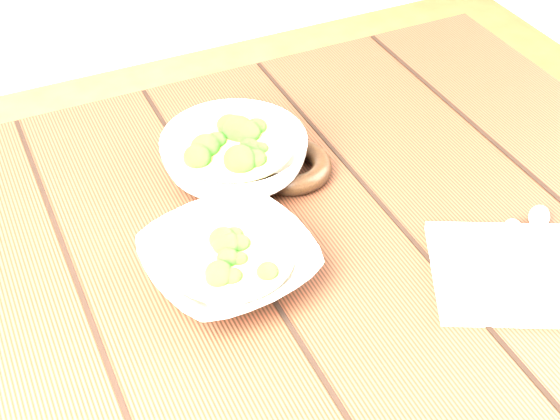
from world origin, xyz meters
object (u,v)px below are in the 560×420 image
object	(u,v)px
table	(257,306)
napkin	(517,272)
trivet	(290,166)
soup_bowl_front	(229,261)
soup_bowl_back	(234,156)

from	to	relation	value
table	napkin	distance (m)	0.34
trivet	napkin	bearing A→B (deg)	-61.22
trivet	napkin	size ratio (longest dim) A/B	0.57
soup_bowl_front	napkin	size ratio (longest dim) A/B	1.10
table	napkin	size ratio (longest dim) A/B	5.99
napkin	soup_bowl_back	bearing A→B (deg)	152.51
soup_bowl_back	napkin	distance (m)	0.40
soup_bowl_front	trivet	distance (m)	0.21
soup_bowl_front	soup_bowl_back	bearing A→B (deg)	65.51
trivet	soup_bowl_back	bearing A→B (deg)	157.91
trivet	napkin	distance (m)	0.33
soup_bowl_back	napkin	size ratio (longest dim) A/B	1.30
soup_bowl_front	napkin	distance (m)	0.34
soup_bowl_front	soup_bowl_back	world-z (taller)	soup_bowl_back
soup_bowl_back	trivet	xyz separation A→B (m)	(0.07, -0.03, -0.02)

